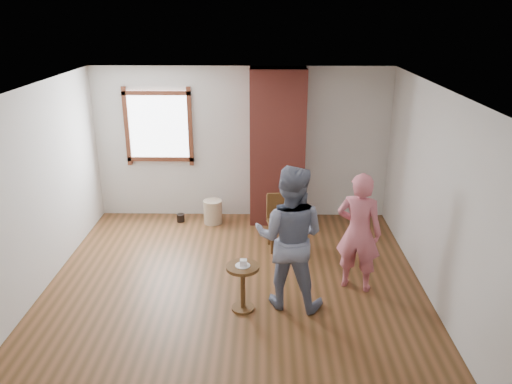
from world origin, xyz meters
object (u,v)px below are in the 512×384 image
Objects in this scene: stoneware_crock at (213,212)px; man at (290,238)px; dining_chair_left at (281,218)px; dining_chair_right at (280,219)px; side_table at (243,280)px; person_pink at (359,232)px.

man is (1.19, -2.45, 0.70)m from stoneware_crock.
dining_chair_left reaches higher than dining_chair_right.
stoneware_crock is at bearing 103.47° from side_table.
side_table is at bearing 29.22° from man.
person_pink is (1.46, 0.55, 0.39)m from side_table.
dining_chair_right is 1.37× the size of side_table.
person_pink is at bearing 20.68° from side_table.
man reaches higher than side_table.
man is at bearing -64.23° from stoneware_crock.
person_pink reaches higher than dining_chair_left.
stoneware_crock is 2.81m from man.
dining_chair_left is (1.13, -0.89, 0.27)m from stoneware_crock.
person_pink is at bearing -142.23° from man.
stoneware_crock is 2.99m from person_pink.
man reaches higher than dining_chair_right.
person_pink reaches higher than dining_chair_right.
dining_chair_right is at bearing -37.62° from stoneware_crock.
side_table is (0.62, -2.61, 0.20)m from stoneware_crock.
dining_chair_left is 1.41× the size of side_table.
side_table is 0.77m from man.
dining_chair_right is 1.81m from side_table.
dining_chair_right is 0.52× the size of person_pink.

